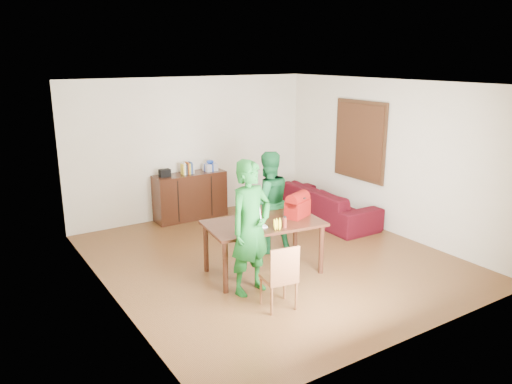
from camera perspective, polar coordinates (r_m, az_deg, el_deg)
room at (r=7.62m, az=1.38°, el=1.88°), size 5.20×5.70×2.90m
table at (r=7.19m, az=0.86°, el=-4.19°), size 1.76×1.14×0.78m
chair at (r=6.37m, az=2.63°, el=-11.04°), size 0.44×0.43×0.86m
person_near at (r=6.54m, az=-0.62°, el=-4.09°), size 0.73×0.55×1.81m
person_far at (r=7.96m, az=1.33°, el=-1.15°), size 0.89×0.75×1.64m
laptop at (r=6.96m, az=-0.36°, el=-3.61°), size 0.40×0.31×0.25m
bananas at (r=6.84m, az=2.45°, el=-4.09°), size 0.18×0.13×0.06m
bottle at (r=6.91m, az=3.32°, el=-3.43°), size 0.06×0.06×0.17m
red_bag at (r=7.38m, az=4.78°, el=-1.74°), size 0.45×0.36×0.29m
sofa at (r=9.69m, az=8.00°, el=-1.35°), size 0.91×2.24×0.65m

